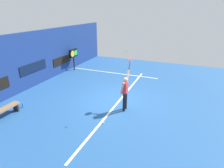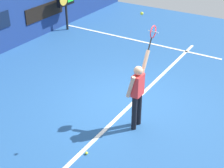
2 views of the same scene
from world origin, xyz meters
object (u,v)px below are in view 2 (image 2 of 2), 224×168
tennis_ball (142,13)px  spare_ball (87,153)px  scoreboard_clock (66,0)px  tennis_player (137,92)px  tennis_racket (153,33)px

tennis_ball → spare_ball: 3.30m
scoreboard_clock → spare_ball: 8.41m
scoreboard_clock → tennis_player: bearing=-128.3°
tennis_racket → spare_ball: tennis_racket is taller
tennis_player → spare_ball: size_ratio=28.56×
tennis_racket → tennis_ball: 1.07m
scoreboard_clock → spare_ball: (-6.23, -5.49, -1.28)m
scoreboard_clock → spare_ball: size_ratio=24.83×
tennis_ball → scoreboard_clock: 7.92m
tennis_racket → scoreboard_clock: tennis_racket is taller
tennis_player → tennis_racket: size_ratio=3.17×
tennis_player → scoreboard_clock: size_ratio=1.15×
tennis_player → scoreboard_clock: tennis_player is taller
tennis_ball → tennis_player: bearing=32.8°
tennis_player → tennis_racket: tennis_racket is taller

